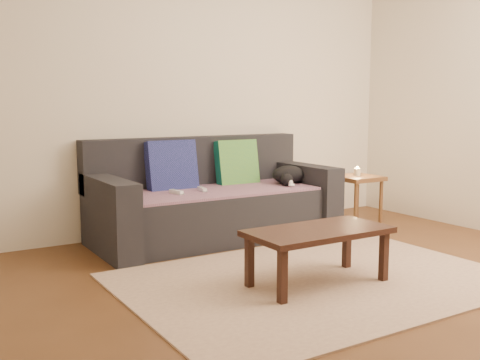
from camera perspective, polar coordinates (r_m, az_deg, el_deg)
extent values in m
plane|color=brown|center=(3.71, 9.27, -10.64)|extent=(4.50, 4.50, 0.00)
cube|color=beige|center=(5.20, -5.17, 9.20)|extent=(4.50, 0.04, 2.60)
cube|color=#232328|center=(4.85, -2.37, -3.62)|extent=(1.70, 0.78, 0.42)
cube|color=#232328|center=(5.13, -4.58, 1.90)|extent=(2.10, 0.18, 0.45)
cube|color=#232328|center=(4.45, -13.11, -3.65)|extent=(0.20, 0.90, 0.60)
cube|color=#232328|center=(5.35, 6.53, -1.61)|extent=(0.20, 0.90, 0.60)
cube|color=#41294E|center=(4.79, -2.27, -1.08)|extent=(1.66, 0.74, 0.02)
cube|color=#0F1B43|center=(4.86, -6.96, 1.36)|extent=(0.44, 0.18, 0.46)
cube|color=#0E5D4B|center=(5.17, -0.33, 1.80)|extent=(0.41, 0.17, 0.42)
ellipsoid|color=black|center=(5.16, 4.90, 0.56)|extent=(0.37, 0.31, 0.17)
sphere|color=black|center=(5.00, 4.78, 0.03)|extent=(0.13, 0.13, 0.11)
sphere|color=white|center=(4.97, 5.14, -0.22)|extent=(0.06, 0.06, 0.05)
ellipsoid|color=black|center=(5.22, 6.40, 0.04)|extent=(0.13, 0.07, 0.04)
cube|color=white|center=(4.59, -6.50, -1.21)|extent=(0.07, 0.15, 0.03)
cube|color=white|center=(4.71, -3.87, -0.94)|extent=(0.06, 0.15, 0.03)
cube|color=brown|center=(5.38, 11.81, 0.21)|extent=(0.40, 0.40, 0.04)
cylinder|color=brown|center=(5.20, 11.67, -2.81)|extent=(0.04, 0.04, 0.46)
cylinder|color=brown|center=(5.42, 14.11, -2.46)|extent=(0.04, 0.04, 0.46)
cylinder|color=brown|center=(5.43, 9.38, -2.31)|extent=(0.04, 0.04, 0.46)
cylinder|color=brown|center=(5.64, 11.81, -2.00)|extent=(0.04, 0.04, 0.46)
cylinder|color=beige|center=(5.37, 11.83, 0.79)|extent=(0.06, 0.06, 0.07)
sphere|color=#FFBF59|center=(5.37, 11.84, 1.27)|extent=(0.02, 0.02, 0.02)
cube|color=tan|center=(3.82, 7.78, -9.99)|extent=(2.50, 1.80, 0.01)
cube|color=black|center=(3.64, 7.96, -5.21)|extent=(0.93, 0.47, 0.04)
cube|color=black|center=(3.31, 4.33, -9.81)|extent=(0.05, 0.05, 0.34)
cube|color=black|center=(3.83, 14.40, -7.59)|extent=(0.05, 0.05, 0.34)
cube|color=black|center=(3.59, 0.97, -8.39)|extent=(0.05, 0.05, 0.34)
cube|color=black|center=(4.07, 10.79, -6.56)|extent=(0.05, 0.05, 0.34)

